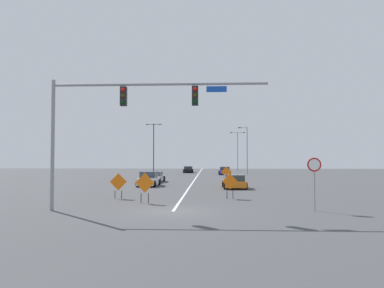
{
  "coord_description": "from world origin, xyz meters",
  "views": [
    {
      "loc": [
        1.97,
        -19.62,
        2.88
      ],
      "look_at": [
        -0.38,
        29.18,
        4.75
      ],
      "focal_mm": 34.06,
      "sensor_mm": 36.0,
      "label": 1
    }
  ],
  "objects_px": {
    "construction_sign_left_shoulder": "(145,184)",
    "construction_sign_left_lane": "(226,173)",
    "street_lamp_near_left": "(154,144)",
    "car_blue_approaching": "(225,171)",
    "traffic_signal_assembly": "(122,110)",
    "stop_sign": "(314,173)",
    "street_lamp_near_right": "(238,148)",
    "car_silver_near": "(155,177)",
    "construction_sign_right_shoulder": "(118,183)",
    "construction_sign_right_lane": "(230,183)",
    "car_white_far": "(149,179)",
    "street_lamp_far_left": "(247,148)",
    "car_black_passing": "(188,170)",
    "car_orange_distant": "(234,182)"
  },
  "relations": [
    {
      "from": "traffic_signal_assembly",
      "to": "car_blue_approaching",
      "type": "relative_size",
      "value": 3.0
    },
    {
      "from": "street_lamp_far_left",
      "to": "stop_sign",
      "type": "bearing_deg",
      "value": -90.96
    },
    {
      "from": "traffic_signal_assembly",
      "to": "car_white_far",
      "type": "xyz_separation_m",
      "value": [
        -1.46,
        17.51,
        -4.82
      ]
    },
    {
      "from": "street_lamp_far_left",
      "to": "car_black_passing",
      "type": "relative_size",
      "value": 1.96
    },
    {
      "from": "street_lamp_near_left",
      "to": "construction_sign_right_shoulder",
      "type": "xyz_separation_m",
      "value": [
        4.25,
        -43.72,
        -4.36
      ]
    },
    {
      "from": "construction_sign_left_shoulder",
      "to": "car_silver_near",
      "type": "bearing_deg",
      "value": 96.89
    },
    {
      "from": "street_lamp_near_left",
      "to": "car_silver_near",
      "type": "xyz_separation_m",
      "value": [
        4.15,
        -26.04,
        -4.89
      ]
    },
    {
      "from": "construction_sign_left_shoulder",
      "to": "car_black_passing",
      "type": "xyz_separation_m",
      "value": [
        -0.03,
        47.88,
        -0.64
      ]
    },
    {
      "from": "traffic_signal_assembly",
      "to": "construction_sign_left_lane",
      "type": "distance_m",
      "value": 21.04
    },
    {
      "from": "car_orange_distant",
      "to": "traffic_signal_assembly",
      "type": "bearing_deg",
      "value": -115.08
    },
    {
      "from": "traffic_signal_assembly",
      "to": "street_lamp_near_right",
      "type": "distance_m",
      "value": 59.54
    },
    {
      "from": "construction_sign_right_shoulder",
      "to": "car_silver_near",
      "type": "bearing_deg",
      "value": 90.31
    },
    {
      "from": "street_lamp_far_left",
      "to": "traffic_signal_assembly",
      "type": "bearing_deg",
      "value": -104.3
    },
    {
      "from": "stop_sign",
      "to": "construction_sign_right_shoulder",
      "type": "xyz_separation_m",
      "value": [
        -12.18,
        5.42,
        -0.93
      ]
    },
    {
      "from": "construction_sign_left_shoulder",
      "to": "car_orange_distant",
      "type": "bearing_deg",
      "value": 61.15
    },
    {
      "from": "traffic_signal_assembly",
      "to": "car_blue_approaching",
      "type": "bearing_deg",
      "value": 80.33
    },
    {
      "from": "construction_sign_right_lane",
      "to": "car_black_passing",
      "type": "distance_m",
      "value": 45.34
    },
    {
      "from": "street_lamp_near_left",
      "to": "construction_sign_left_lane",
      "type": "distance_m",
      "value": 32.93
    },
    {
      "from": "construction_sign_right_shoulder",
      "to": "construction_sign_left_shoulder",
      "type": "bearing_deg",
      "value": -47.21
    },
    {
      "from": "street_lamp_near_left",
      "to": "car_blue_approaching",
      "type": "relative_size",
      "value": 2.39
    },
    {
      "from": "construction_sign_left_shoulder",
      "to": "construction_sign_right_shoulder",
      "type": "height_order",
      "value": "construction_sign_left_shoulder"
    },
    {
      "from": "traffic_signal_assembly",
      "to": "construction_sign_left_shoulder",
      "type": "bearing_deg",
      "value": 79.42
    },
    {
      "from": "street_lamp_near_left",
      "to": "street_lamp_far_left",
      "type": "bearing_deg",
      "value": -18.46
    },
    {
      "from": "traffic_signal_assembly",
      "to": "car_black_passing",
      "type": "height_order",
      "value": "traffic_signal_assembly"
    },
    {
      "from": "stop_sign",
      "to": "construction_sign_left_shoulder",
      "type": "height_order",
      "value": "stop_sign"
    },
    {
      "from": "street_lamp_near_right",
      "to": "construction_sign_right_shoulder",
      "type": "distance_m",
      "value": 54.16
    },
    {
      "from": "construction_sign_left_lane",
      "to": "stop_sign",
      "type": "bearing_deg",
      "value": -78.33
    },
    {
      "from": "street_lamp_near_left",
      "to": "car_orange_distant",
      "type": "xyz_separation_m",
      "value": [
        13.06,
        -34.52,
        -4.84
      ]
    },
    {
      "from": "car_black_passing",
      "to": "car_white_far",
      "type": "bearing_deg",
      "value": -93.5
    },
    {
      "from": "stop_sign",
      "to": "construction_sign_right_lane",
      "type": "xyz_separation_m",
      "value": [
        -4.27,
        5.77,
        -0.91
      ]
    },
    {
      "from": "traffic_signal_assembly",
      "to": "street_lamp_near_left",
      "type": "xyz_separation_m",
      "value": [
        -5.94,
        49.71,
        -0.05
      ]
    },
    {
      "from": "car_blue_approaching",
      "to": "car_orange_distant",
      "type": "relative_size",
      "value": 1.0
    },
    {
      "from": "stop_sign",
      "to": "street_lamp_far_left",
      "type": "xyz_separation_m",
      "value": [
        0.73,
        43.42,
        2.51
      ]
    },
    {
      "from": "construction_sign_right_shoulder",
      "to": "car_blue_approaching",
      "type": "height_order",
      "value": "construction_sign_right_shoulder"
    },
    {
      "from": "car_black_passing",
      "to": "car_orange_distant",
      "type": "distance_m",
      "value": 36.72
    },
    {
      "from": "street_lamp_near_right",
      "to": "car_silver_near",
      "type": "relative_size",
      "value": 1.82
    },
    {
      "from": "construction_sign_right_shoulder",
      "to": "car_white_far",
      "type": "height_order",
      "value": "construction_sign_right_shoulder"
    },
    {
      "from": "car_white_far",
      "to": "car_silver_near",
      "type": "bearing_deg",
      "value": 93.16
    },
    {
      "from": "street_lamp_far_left",
      "to": "car_silver_near",
      "type": "relative_size",
      "value": 1.78
    },
    {
      "from": "construction_sign_left_lane",
      "to": "car_silver_near",
      "type": "bearing_deg",
      "value": 153.69
    },
    {
      "from": "street_lamp_near_right",
      "to": "construction_sign_left_shoulder",
      "type": "relative_size",
      "value": 4.36
    },
    {
      "from": "traffic_signal_assembly",
      "to": "stop_sign",
      "type": "xyz_separation_m",
      "value": [
        10.48,
        0.57,
        -3.48
      ]
    },
    {
      "from": "stop_sign",
      "to": "car_silver_near",
      "type": "bearing_deg",
      "value": 117.99
    },
    {
      "from": "car_black_passing",
      "to": "car_white_far",
      "type": "xyz_separation_m",
      "value": [
        -2.07,
        -33.82,
        0.11
      ]
    },
    {
      "from": "car_silver_near",
      "to": "car_blue_approaching",
      "type": "height_order",
      "value": "car_blue_approaching"
    },
    {
      "from": "car_white_far",
      "to": "car_blue_approaching",
      "type": "height_order",
      "value": "car_white_far"
    },
    {
      "from": "construction_sign_right_lane",
      "to": "construction_sign_left_shoulder",
      "type": "height_order",
      "value": "construction_sign_left_shoulder"
    },
    {
      "from": "stop_sign",
      "to": "car_orange_distant",
      "type": "distance_m",
      "value": 15.07
    },
    {
      "from": "street_lamp_near_right",
      "to": "street_lamp_near_left",
      "type": "relative_size",
      "value": 0.89
    },
    {
      "from": "construction_sign_left_shoulder",
      "to": "construction_sign_left_lane",
      "type": "distance_m",
      "value": 17.14
    }
  ]
}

